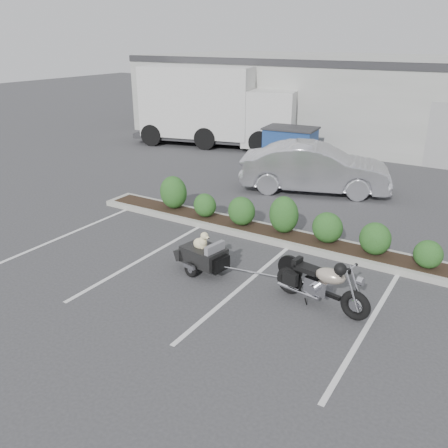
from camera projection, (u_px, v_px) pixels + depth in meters
The scene contains 8 objects.
ground at pixel (210, 263), 11.12m from camera, with size 90.00×90.00×0.00m, color #38383A.
planter_kerb at pixel (288, 238), 12.34m from camera, with size 12.00×1.00×0.15m, color #9E9E93.
building at pixel (395, 99), 23.81m from camera, with size 26.00×10.00×4.00m, color #9EA099.
motorcycle at pixel (321, 284), 9.21m from camera, with size 2.07×0.84×1.19m.
pet_trailer at pixel (203, 254), 10.61m from camera, with size 1.68×0.95×0.99m.
sedan at pixel (315, 168), 15.99m from camera, with size 1.72×4.94×1.63m, color silver.
dumpster at pixel (290, 144), 20.02m from camera, with size 2.28×1.67×1.41m.
delivery_truck at pixel (218, 108), 22.67m from camera, with size 8.37×4.39×3.66m.
Camera 1 is at (5.54, -8.31, 4.98)m, focal length 38.00 mm.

